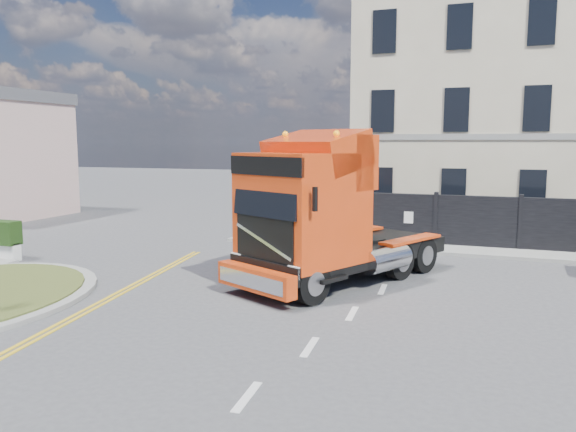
% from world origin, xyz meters
% --- Properties ---
extents(ground, '(120.00, 120.00, 0.00)m').
position_xyz_m(ground, '(0.00, 0.00, 0.00)').
color(ground, '#424244').
rests_on(ground, ground).
extents(hoarding_fence, '(18.80, 0.25, 2.00)m').
position_xyz_m(hoarding_fence, '(6.55, 9.00, 1.00)').
color(hoarding_fence, black).
rests_on(hoarding_fence, ground).
extents(georgian_building, '(12.30, 10.30, 12.80)m').
position_xyz_m(georgian_building, '(6.00, 16.50, 5.77)').
color(georgian_building, beige).
rests_on(georgian_building, ground).
extents(pavement_far, '(20.00, 1.60, 0.12)m').
position_xyz_m(pavement_far, '(6.00, 8.10, 0.06)').
color(pavement_far, gray).
rests_on(pavement_far, ground).
extents(truck, '(5.43, 7.41, 4.19)m').
position_xyz_m(truck, '(1.47, 1.85, 1.88)').
color(truck, black).
rests_on(truck, ground).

